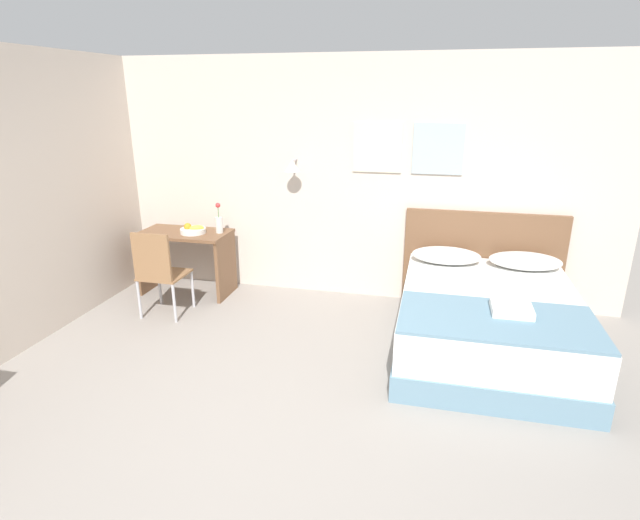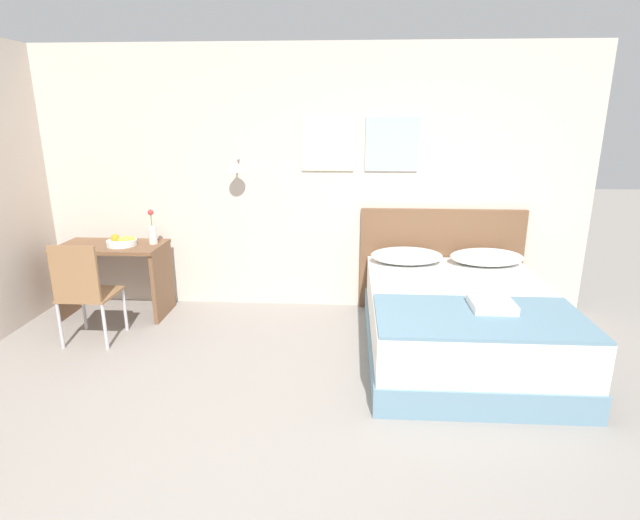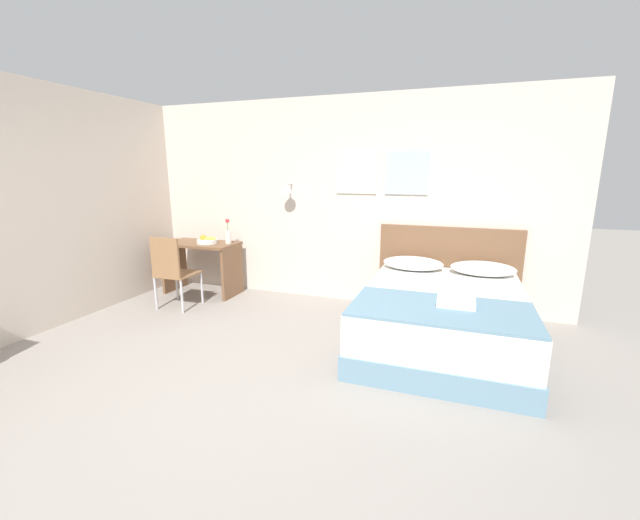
# 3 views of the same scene
# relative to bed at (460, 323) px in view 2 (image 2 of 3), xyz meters

# --- Properties ---
(ground_plane) EXTENTS (24.00, 24.00, 0.00)m
(ground_plane) POSITION_rel_bed_xyz_m (-1.53, -1.86, -0.28)
(ground_plane) COLOR gray
(wall_back) EXTENTS (5.97, 0.31, 2.65)m
(wall_back) POSITION_rel_bed_xyz_m (-1.52, 1.11, 1.05)
(wall_back) COLOR beige
(wall_back) RESTS_ON ground_plane
(bed) EXTENTS (1.54, 2.04, 0.57)m
(bed) POSITION_rel_bed_xyz_m (0.00, 0.00, 0.00)
(bed) COLOR #66899E
(bed) RESTS_ON ground_plane
(headboard) EXTENTS (1.66, 0.06, 1.06)m
(headboard) POSITION_rel_bed_xyz_m (-0.00, 1.05, 0.25)
(headboard) COLOR brown
(headboard) RESTS_ON ground_plane
(pillow_left) EXTENTS (0.70, 0.41, 0.15)m
(pillow_left) POSITION_rel_bed_xyz_m (-0.39, 0.76, 0.37)
(pillow_left) COLOR white
(pillow_left) RESTS_ON bed
(pillow_right) EXTENTS (0.70, 0.41, 0.15)m
(pillow_right) POSITION_rel_bed_xyz_m (0.39, 0.76, 0.37)
(pillow_right) COLOR white
(pillow_right) RESTS_ON bed
(throw_blanket) EXTENTS (1.50, 0.82, 0.02)m
(throw_blanket) POSITION_rel_bed_xyz_m (-0.00, -0.59, 0.30)
(throw_blanket) COLOR #66899E
(throw_blanket) RESTS_ON bed
(folded_towel_near_foot) EXTENTS (0.31, 0.30, 0.06)m
(folded_towel_near_foot) POSITION_rel_bed_xyz_m (0.12, -0.45, 0.34)
(folded_towel_near_foot) COLOR white
(folded_towel_near_foot) RESTS_ON throw_blanket
(desk) EXTENTS (1.03, 0.55, 0.74)m
(desk) POSITION_rel_bed_xyz_m (-3.32, 0.69, 0.22)
(desk) COLOR brown
(desk) RESTS_ON ground_plane
(desk_chair) EXTENTS (0.44, 0.44, 0.94)m
(desk_chair) POSITION_rel_bed_xyz_m (-3.26, -0.01, 0.25)
(desk_chair) COLOR #8E6642
(desk_chair) RESTS_ON ground_plane
(fruit_bowl) EXTENTS (0.29, 0.29, 0.12)m
(fruit_bowl) POSITION_rel_bed_xyz_m (-3.19, 0.66, 0.49)
(fruit_bowl) COLOR silver
(fruit_bowl) RESTS_ON desk
(flower_vase) EXTENTS (0.08, 0.08, 0.35)m
(flower_vase) POSITION_rel_bed_xyz_m (-2.91, 0.75, 0.57)
(flower_vase) COLOR silver
(flower_vase) RESTS_ON desk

